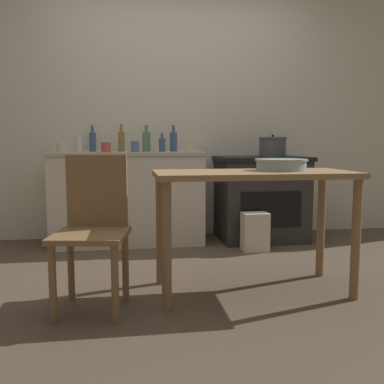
{
  "coord_description": "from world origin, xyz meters",
  "views": [
    {
      "loc": [
        -0.51,
        -2.8,
        0.95
      ],
      "look_at": [
        0.0,
        0.53,
        0.56
      ],
      "focal_mm": 40.0,
      "sensor_mm": 36.0,
      "label": 1
    }
  ],
  "objects_px": {
    "bottle_center_right": "(174,141)",
    "cup_far_right": "(135,147)",
    "bottle_left": "(146,141)",
    "mixing_bowl_large": "(281,164)",
    "bottle_mid_left": "(162,145)",
    "bottle_center": "(121,141)",
    "stove": "(261,198)",
    "cup_mid_right": "(189,147)",
    "cup_end_right": "(61,148)",
    "flour_sack": "(255,232)",
    "bottle_center_left": "(79,144)",
    "work_table": "(254,191)",
    "cup_right": "(106,147)",
    "chair": "(93,226)",
    "bottle_far_left": "(93,142)",
    "stock_pot": "(272,147)"
  },
  "relations": [
    {
      "from": "bottle_center_right",
      "to": "cup_far_right",
      "type": "height_order",
      "value": "bottle_center_right"
    },
    {
      "from": "bottle_left",
      "to": "mixing_bowl_large",
      "type": "bearing_deg",
      "value": -62.87
    },
    {
      "from": "bottle_mid_left",
      "to": "bottle_center",
      "type": "height_order",
      "value": "bottle_center"
    },
    {
      "from": "bottle_mid_left",
      "to": "bottle_center_right",
      "type": "bearing_deg",
      "value": 37.29
    },
    {
      "from": "stove",
      "to": "cup_far_right",
      "type": "height_order",
      "value": "cup_far_right"
    },
    {
      "from": "cup_mid_right",
      "to": "cup_end_right",
      "type": "relative_size",
      "value": 1.11
    },
    {
      "from": "flour_sack",
      "to": "bottle_center_right",
      "type": "relative_size",
      "value": 1.32
    },
    {
      "from": "bottle_left",
      "to": "bottle_center_left",
      "type": "distance_m",
      "value": 0.64
    },
    {
      "from": "flour_sack",
      "to": "mixing_bowl_large",
      "type": "height_order",
      "value": "mixing_bowl_large"
    },
    {
      "from": "work_table",
      "to": "bottle_center_left",
      "type": "relative_size",
      "value": 6.56
    },
    {
      "from": "mixing_bowl_large",
      "to": "work_table",
      "type": "bearing_deg",
      "value": -165.3
    },
    {
      "from": "bottle_center",
      "to": "cup_right",
      "type": "distance_m",
      "value": 0.31
    },
    {
      "from": "work_table",
      "to": "cup_far_right",
      "type": "distance_m",
      "value": 1.6
    },
    {
      "from": "work_table",
      "to": "cup_end_right",
      "type": "distance_m",
      "value": 2.02
    },
    {
      "from": "stove",
      "to": "cup_right",
      "type": "xyz_separation_m",
      "value": [
        -1.49,
        -0.1,
        0.5
      ]
    },
    {
      "from": "bottle_left",
      "to": "bottle_center_left",
      "type": "height_order",
      "value": "bottle_left"
    },
    {
      "from": "flour_sack",
      "to": "bottle_center",
      "type": "relative_size",
      "value": 1.29
    },
    {
      "from": "chair",
      "to": "work_table",
      "type": "bearing_deg",
      "value": 15.66
    },
    {
      "from": "mixing_bowl_large",
      "to": "cup_mid_right",
      "type": "relative_size",
      "value": 3.64
    },
    {
      "from": "mixing_bowl_large",
      "to": "bottle_far_left",
      "type": "bearing_deg",
      "value": 128.88
    },
    {
      "from": "work_table",
      "to": "cup_far_right",
      "type": "xyz_separation_m",
      "value": [
        -0.71,
        1.41,
        0.27
      ]
    },
    {
      "from": "bottle_mid_left",
      "to": "bottle_center_left",
      "type": "distance_m",
      "value": 0.78
    },
    {
      "from": "flour_sack",
      "to": "mixing_bowl_large",
      "type": "bearing_deg",
      "value": -97.61
    },
    {
      "from": "flour_sack",
      "to": "cup_far_right",
      "type": "height_order",
      "value": "cup_far_right"
    },
    {
      "from": "work_table",
      "to": "stock_pot",
      "type": "height_order",
      "value": "stock_pot"
    },
    {
      "from": "stove",
      "to": "bottle_center_left",
      "type": "relative_size",
      "value": 4.52
    },
    {
      "from": "stove",
      "to": "flour_sack",
      "type": "relative_size",
      "value": 2.52
    },
    {
      "from": "bottle_center_right",
      "to": "stock_pot",
      "type": "bearing_deg",
      "value": -12.4
    },
    {
      "from": "mixing_bowl_large",
      "to": "bottle_left",
      "type": "bearing_deg",
      "value": 117.13
    },
    {
      "from": "bottle_center_left",
      "to": "bottle_center_right",
      "type": "bearing_deg",
      "value": 1.96
    },
    {
      "from": "work_table",
      "to": "bottle_far_left",
      "type": "bearing_deg",
      "value": 123.56
    },
    {
      "from": "cup_far_right",
      "to": "cup_right",
      "type": "bearing_deg",
      "value": -169.0
    },
    {
      "from": "chair",
      "to": "cup_right",
      "type": "bearing_deg",
      "value": 98.75
    },
    {
      "from": "mixing_bowl_large",
      "to": "bottle_center",
      "type": "distance_m",
      "value": 1.9
    },
    {
      "from": "chair",
      "to": "cup_far_right",
      "type": "height_order",
      "value": "cup_far_right"
    },
    {
      "from": "bottle_center",
      "to": "cup_end_right",
      "type": "relative_size",
      "value": 3.16
    },
    {
      "from": "flour_sack",
      "to": "stock_pot",
      "type": "xyz_separation_m",
      "value": [
        0.29,
        0.41,
        0.74
      ]
    },
    {
      "from": "stock_pot",
      "to": "bottle_left",
      "type": "xyz_separation_m",
      "value": [
        -1.21,
        0.19,
        0.05
      ]
    },
    {
      "from": "stove",
      "to": "bottle_left",
      "type": "height_order",
      "value": "bottle_left"
    },
    {
      "from": "work_table",
      "to": "cup_far_right",
      "type": "relative_size",
      "value": 12.39
    },
    {
      "from": "bottle_center_left",
      "to": "bottle_mid_left",
      "type": "bearing_deg",
      "value": -4.39
    },
    {
      "from": "bottle_center_right",
      "to": "bottle_center_left",
      "type": "bearing_deg",
      "value": -178.04
    },
    {
      "from": "bottle_far_left",
      "to": "flour_sack",
      "type": "bearing_deg",
      "value": -25.1
    },
    {
      "from": "stove",
      "to": "stock_pot",
      "type": "height_order",
      "value": "stock_pot"
    },
    {
      "from": "bottle_left",
      "to": "bottle_mid_left",
      "type": "height_order",
      "value": "bottle_left"
    },
    {
      "from": "bottle_center",
      "to": "cup_end_right",
      "type": "height_order",
      "value": "bottle_center"
    },
    {
      "from": "bottle_center_left",
      "to": "bottle_center",
      "type": "height_order",
      "value": "bottle_center"
    },
    {
      "from": "bottle_far_left",
      "to": "cup_mid_right",
      "type": "relative_size",
      "value": 2.72
    },
    {
      "from": "cup_right",
      "to": "bottle_left",
      "type": "bearing_deg",
      "value": 33.03
    },
    {
      "from": "mixing_bowl_large",
      "to": "bottle_left",
      "type": "xyz_separation_m",
      "value": [
        -0.79,
        1.55,
        0.15
      ]
    }
  ]
}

